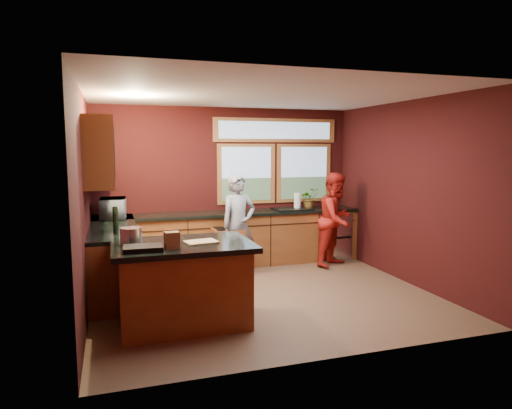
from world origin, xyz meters
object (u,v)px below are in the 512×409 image
island (184,283)px  stock_pot (131,236)px  cutting_board (201,242)px  person_grey (238,225)px  person_red (336,219)px

island → stock_pot: 0.80m
island → cutting_board: size_ratio=4.43×
person_grey → island: bearing=-135.5°
cutting_board → stock_pot: size_ratio=1.46×
island → cutting_board: bearing=-14.0°
island → person_red: size_ratio=0.97×
person_red → cutting_board: (-2.70, -1.91, 0.16)m
person_grey → person_red: size_ratio=1.00×
person_red → cutting_board: size_ratio=4.56×
person_grey → stock_pot: person_grey is taller
cutting_board → person_grey: bearing=62.9°
cutting_board → island: bearing=166.0°
person_red → island: bearing=-179.9°
person_grey → person_red: (1.74, 0.05, -0.00)m
island → person_grey: bearing=57.6°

